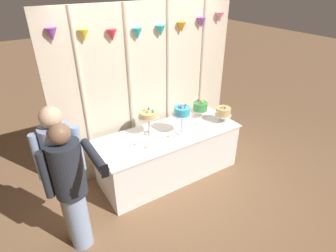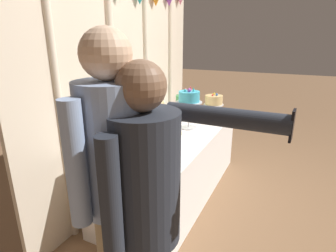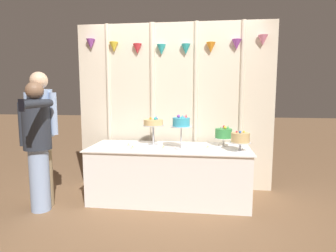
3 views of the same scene
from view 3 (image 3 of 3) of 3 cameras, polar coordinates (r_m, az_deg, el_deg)
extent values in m
plane|color=#846042|center=(3.88, 0.05, -15.00)|extent=(24.00, 24.00, 0.00)
cube|color=beige|center=(4.23, 1.16, 3.78)|extent=(2.88, 0.04, 2.42)
cylinder|color=beige|center=(4.43, -11.71, 3.79)|extent=(0.06, 0.06, 2.42)
cylinder|color=beige|center=(4.26, -3.07, 3.79)|extent=(0.08, 0.08, 2.42)
cylinder|color=beige|center=(4.19, 5.51, 3.71)|extent=(0.07, 0.07, 2.42)
cylinder|color=beige|center=(4.22, 14.39, 3.54)|extent=(0.06, 0.06, 2.42)
cone|color=purple|center=(4.52, -15.17, 15.52)|extent=(0.13, 0.13, 0.14)
cone|color=yellow|center=(4.39, -10.76, 15.24)|extent=(0.13, 0.13, 0.14)
cone|color=#DB333D|center=(4.30, -6.14, 15.07)|extent=(0.13, 0.13, 0.14)
cone|color=#2DB2B7|center=(4.23, -1.35, 15.02)|extent=(0.13, 0.13, 0.14)
cone|color=#2DB2B7|center=(4.19, 3.57, 15.08)|extent=(0.13, 0.13, 0.14)
cone|color=orange|center=(4.18, 8.54, 15.25)|extent=(0.13, 0.13, 0.14)
cone|color=purple|center=(4.21, 13.51, 15.53)|extent=(0.13, 0.13, 0.14)
cone|color=pink|center=(4.27, 18.41, 15.92)|extent=(0.13, 0.13, 0.14)
cube|color=white|center=(3.85, 0.25, -9.57)|extent=(2.05, 0.78, 0.71)
cube|color=white|center=(3.77, 0.25, -4.32)|extent=(2.10, 0.83, 0.01)
cylinder|color=#B2B2B7|center=(3.94, -2.92, -3.61)|extent=(0.14, 0.14, 0.01)
cylinder|color=#B2B2B7|center=(3.92, -2.93, -1.74)|extent=(0.03, 0.03, 0.25)
cylinder|color=#B2B2B7|center=(3.90, -2.94, 0.13)|extent=(0.29, 0.29, 0.01)
cylinder|color=#DBB775|center=(3.89, -2.95, 0.76)|extent=(0.26, 0.26, 0.08)
sphere|color=blue|center=(3.86, -2.17, 1.45)|extent=(0.02, 0.02, 0.02)
cone|color=blue|center=(3.93, -2.39, 1.74)|extent=(0.03, 0.03, 0.05)
sphere|color=green|center=(3.94, -3.44, 1.57)|extent=(0.02, 0.02, 0.02)
sphere|color=orange|center=(3.87, -3.49, 1.53)|extent=(0.03, 0.03, 0.03)
sphere|color=#2DB2B7|center=(3.82, -2.58, 1.50)|extent=(0.04, 0.04, 0.04)
cylinder|color=silver|center=(3.66, 2.62, -4.45)|extent=(0.17, 0.17, 0.01)
cylinder|color=silver|center=(3.64, 2.63, -2.29)|extent=(0.02, 0.02, 0.27)
cylinder|color=silver|center=(3.62, 2.65, -0.11)|extent=(0.28, 0.28, 0.01)
cylinder|color=#3DB2D1|center=(3.61, 2.65, 0.82)|extent=(0.22, 0.22, 0.11)
cone|color=#DB333D|center=(3.61, 3.64, 2.04)|extent=(0.03, 0.03, 0.05)
sphere|color=pink|center=(3.65, 3.14, 1.92)|extent=(0.02, 0.02, 0.02)
sphere|color=#2DB2B7|center=(3.64, 2.26, 1.94)|extent=(0.02, 0.02, 0.02)
sphere|color=purple|center=(3.59, 2.12, 1.98)|extent=(0.04, 0.04, 0.04)
cone|color=#2DB2B7|center=(3.56, 2.86, 1.95)|extent=(0.03, 0.03, 0.04)
cylinder|color=silver|center=(3.93, 10.97, -3.78)|extent=(0.14, 0.14, 0.01)
cylinder|color=silver|center=(3.92, 10.98, -3.08)|extent=(0.03, 0.03, 0.08)
cylinder|color=silver|center=(3.91, 11.00, -2.40)|extent=(0.24, 0.24, 0.01)
cylinder|color=#388E47|center=(3.90, 11.02, -1.43)|extent=(0.22, 0.22, 0.12)
cone|color=green|center=(3.89, 11.89, -0.19)|extent=(0.03, 0.03, 0.05)
sphere|color=#DB333D|center=(3.95, 11.12, -0.13)|extent=(0.04, 0.04, 0.04)
cone|color=pink|center=(3.92, 10.58, -0.23)|extent=(0.02, 0.02, 0.03)
cone|color=green|center=(3.84, 10.48, -0.36)|extent=(0.02, 0.02, 0.04)
sphere|color=yellow|center=(3.86, 11.30, -0.29)|extent=(0.04, 0.04, 0.04)
cylinder|color=silver|center=(3.62, 14.16, -4.81)|extent=(0.12, 0.12, 0.01)
cylinder|color=silver|center=(3.61, 14.18, -4.00)|extent=(0.03, 0.03, 0.09)
cylinder|color=silver|center=(3.60, 14.21, -3.20)|extent=(0.26, 0.26, 0.01)
cylinder|color=#DBB775|center=(3.59, 14.24, -2.23)|extent=(0.22, 0.22, 0.11)
sphere|color=yellow|center=(3.59, 14.89, -1.11)|extent=(0.03, 0.03, 0.03)
sphere|color=orange|center=(3.60, 14.23, -1.12)|extent=(0.02, 0.02, 0.02)
sphere|color=#DB333D|center=(3.58, 13.55, -1.12)|extent=(0.02, 0.02, 0.02)
sphere|color=blue|center=(3.54, 14.19, -1.17)|extent=(0.03, 0.03, 0.03)
cylinder|color=beige|center=(3.85, -7.89, -3.87)|extent=(0.04, 0.04, 0.02)
sphere|color=#F9CC4C|center=(3.84, -7.90, -3.56)|extent=(0.01, 0.01, 0.01)
cylinder|color=beige|center=(3.69, -7.11, -4.35)|extent=(0.05, 0.05, 0.02)
sphere|color=#F9CC4C|center=(3.68, -7.12, -4.04)|extent=(0.01, 0.01, 0.01)
cylinder|color=beige|center=(3.68, -0.86, -4.32)|extent=(0.04, 0.04, 0.02)
sphere|color=#F9CC4C|center=(3.68, -0.86, -4.02)|extent=(0.01, 0.01, 0.01)
cylinder|color=beige|center=(3.72, 7.96, -4.27)|extent=(0.04, 0.04, 0.02)
sphere|color=#F9CC4C|center=(3.71, 7.97, -3.97)|extent=(0.01, 0.01, 0.01)
cylinder|color=#9E8966|center=(3.96, -23.52, -8.29)|extent=(0.24, 0.24, 0.90)
cylinder|color=#93ADD6|center=(3.84, -24.08, 2.40)|extent=(0.33, 0.33, 0.58)
sphere|color=beige|center=(3.83, -24.39, 8.29)|extent=(0.21, 0.21, 0.21)
cylinder|color=#93ADD6|center=(3.97, -26.14, 2.35)|extent=(0.08, 0.08, 0.51)
cylinder|color=#93ADD6|center=(3.72, -21.87, 2.30)|extent=(0.08, 0.08, 0.51)
cylinder|color=#93ADD6|center=(3.86, -24.22, -9.78)|extent=(0.26, 0.26, 0.76)
cylinder|color=#282D38|center=(3.72, -24.77, 0.29)|extent=(0.36, 0.36, 0.60)
sphere|color=#846047|center=(3.70, -25.10, 6.46)|extent=(0.21, 0.21, 0.21)
cylinder|color=#282D38|center=(3.85, -27.08, 0.31)|extent=(0.08, 0.08, 0.52)
cylinder|color=#282D38|center=(3.35, -24.70, 4.02)|extent=(0.08, 0.52, 0.08)
cube|color=black|center=(3.13, -27.24, 3.69)|extent=(0.06, 0.01, 0.12)
camera|label=1|loc=(2.75, -67.35, 30.52)|focal=29.57mm
camera|label=2|loc=(3.86, -41.08, 7.97)|focal=28.81mm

